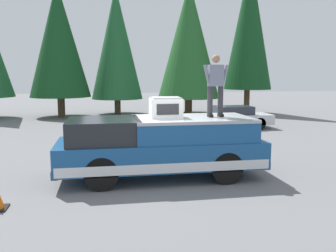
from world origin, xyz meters
The scene contains 9 objects.
ground_plane centered at (0.00, 0.00, 0.00)m, with size 90.00×90.00×0.00m, color slate.
pickup_truck centered at (0.17, -0.29, 0.87)m, with size 2.01×5.54×1.65m.
compressor_unit centered at (0.17, -0.43, 1.93)m, with size 0.65×0.84×0.56m.
person_on_truck_bed centered at (0.17, -1.81, 2.55)m, with size 0.29×0.72×1.69m.
parked_car_silver centered at (8.53, -5.34, 0.58)m, with size 1.64×4.10×1.16m.
conifer_far_left centered at (15.27, -8.92, 6.18)m, with size 3.32×3.32×10.66m.
conifer_left centered at (15.72, -4.74, 5.11)m, with size 4.31×4.31×9.10m.
conifer_center_left centered at (16.44, 0.22, 4.91)m, with size 3.54×3.54×8.75m.
conifer_center_right centered at (15.43, 3.94, 4.97)m, with size 3.90×3.90×8.64m.
Camera 1 is at (-9.48, 1.23, 2.83)m, focal length 39.07 mm.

